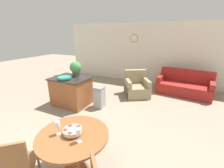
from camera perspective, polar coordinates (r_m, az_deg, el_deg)
wall_back at (r=7.18m, az=12.48°, el=11.32°), size 8.00×0.09×2.70m
dining_table at (r=2.55m, az=-14.34°, el=-21.20°), size 1.08×1.08×0.78m
dining_chair_near_left at (r=2.67m, az=-32.49°, el=-24.37°), size 0.59×0.59×0.94m
fruit_bowl at (r=2.41m, az=-14.82°, el=-16.79°), size 0.28×0.28×0.11m
wine_glass_left at (r=2.42m, az=-20.06°, el=-14.43°), size 0.07×0.07×0.22m
wine_glass_right at (r=2.19m, az=-12.59°, el=-17.45°), size 0.07×0.07×0.22m
kitchen_island at (r=5.00m, az=-15.17°, el=-2.61°), size 1.15×0.90×0.91m
teal_bowl at (r=4.70m, az=-17.62°, el=2.30°), size 0.39×0.39×0.08m
potted_plant at (r=4.93m, az=-13.66°, el=5.87°), size 0.37×0.37×0.47m
trash_bin at (r=4.69m, az=-4.83°, el=-5.09°), size 0.29×0.28×0.67m
couch at (r=6.35m, az=25.72°, el=-0.78°), size 2.00×1.12×0.90m
armchair at (r=5.69m, az=9.31°, el=-1.25°), size 1.16×1.19×0.91m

